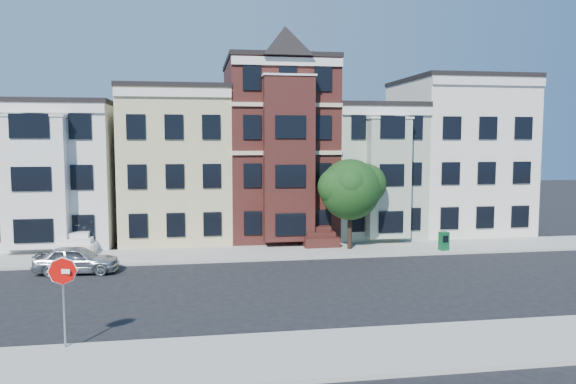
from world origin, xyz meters
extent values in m
plane|color=black|center=(0.00, 0.00, 0.00)|extent=(120.00, 120.00, 0.00)
cube|color=#9E9B93|center=(0.00, 8.00, 0.07)|extent=(60.00, 4.00, 0.15)
cube|color=#9E9B93|center=(0.00, -8.00, 0.07)|extent=(60.00, 4.00, 0.15)
cube|color=silver|center=(-15.00, 14.50, 4.50)|extent=(8.00, 9.00, 9.00)
cube|color=#CBBD8A|center=(-7.00, 14.50, 5.00)|extent=(7.00, 9.00, 10.00)
cube|color=#3A1713|center=(0.00, 14.50, 6.00)|extent=(7.00, 9.00, 12.00)
cube|color=#A1B197|center=(6.50, 14.50, 4.50)|extent=(6.00, 9.00, 9.00)
cube|color=white|center=(13.50, 14.50, 5.50)|extent=(8.00, 9.00, 11.00)
imported|color=#B0B2B9|center=(-11.82, 4.76, 0.71)|extent=(4.29, 1.96, 1.43)
cube|color=#0E5729|center=(9.04, 6.64, 0.71)|extent=(0.57, 0.53, 1.12)
cylinder|color=beige|center=(-11.61, 7.30, 0.48)|extent=(0.29, 0.29, 0.65)
camera|label=1|loc=(-5.71, -24.88, 6.89)|focal=35.00mm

